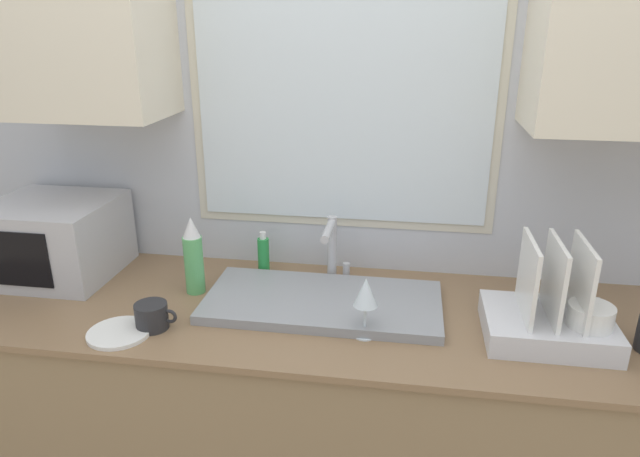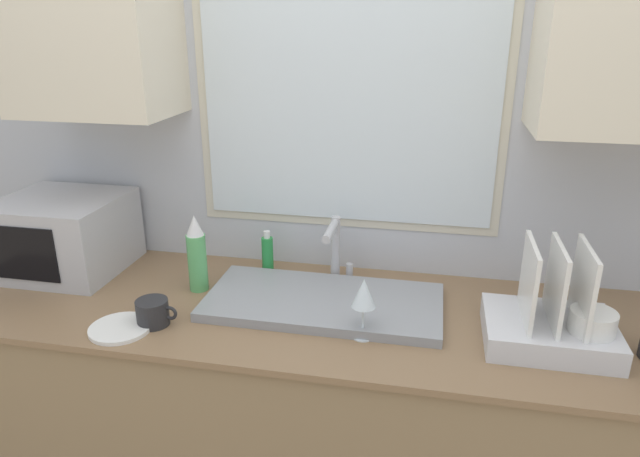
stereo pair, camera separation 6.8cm
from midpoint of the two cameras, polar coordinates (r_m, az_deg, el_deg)
The scene contains 11 objects.
countertop at distance 2.05m, azimuth 1.72°, elevation -19.59°, with size 2.49×0.70×0.93m.
wall_back at distance 1.93m, azimuth 3.72°, elevation 8.99°, with size 6.00×0.38×2.60m.
sink_basin at distance 1.80m, azimuth 1.44°, elevation -7.37°, with size 0.73×0.36×0.03m.
faucet at distance 1.91m, azimuth 2.56°, elevation -1.65°, with size 0.08×0.19×0.23m.
microwave at distance 2.19m, azimuth -23.40°, elevation -0.52°, with size 0.40×0.38×0.26m.
dish_rack at distance 1.72m, azimuth 23.40°, elevation -8.59°, with size 0.35×0.28×0.29m.
spray_bottle at distance 1.90m, azimuth -11.22°, elevation -2.57°, with size 0.06×0.06×0.26m.
soap_bottle at distance 2.01m, azimuth -4.30°, elevation -2.59°, with size 0.04×0.04×0.16m.
mug_near_sink at distance 1.75m, azimuth -15.28°, elevation -8.11°, with size 0.12×0.09×0.08m.
wine_glass at distance 1.59m, azimuth 5.64°, elevation -6.63°, with size 0.07×0.07×0.18m.
small_plate at distance 1.76m, azimuth -18.28°, elevation -9.46°, with size 0.18×0.18×0.01m.
Camera 2 is at (0.29, -1.21, 1.78)m, focal length 32.00 mm.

